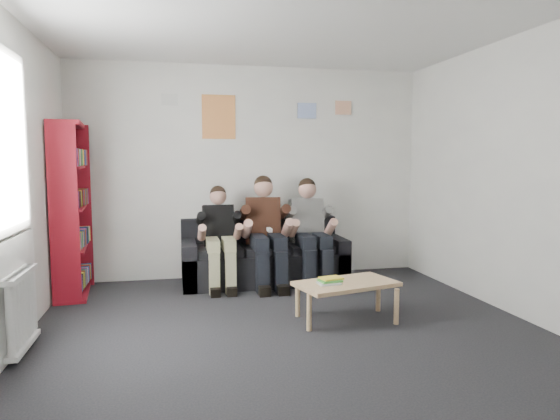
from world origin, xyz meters
name	(u,v)px	position (x,y,z in m)	size (l,w,h in m)	color
room_shell	(297,180)	(0.00, 0.00, 1.35)	(5.00, 5.00, 5.00)	black
sofa	(263,259)	(0.10, 2.12, 0.28)	(1.99, 0.81, 0.77)	black
bookshelf	(72,210)	(-2.08, 1.96, 0.96)	(0.29, 0.86, 1.92)	maroon
coffee_table	(346,286)	(0.59, 0.45, 0.32)	(0.92, 0.51, 0.37)	tan
game_cases	(330,281)	(0.42, 0.44, 0.39)	(0.24, 0.21, 0.05)	silver
person_left	(220,237)	(-0.46, 1.94, 0.60)	(0.37, 0.78, 1.20)	black
person_middle	(266,232)	(0.10, 1.93, 0.64)	(0.43, 0.91, 1.32)	#432316
person_right	(311,232)	(0.65, 1.93, 0.63)	(0.41, 0.87, 1.29)	silver
radiator	(21,310)	(-2.15, 0.20, 0.35)	(0.10, 0.64, 0.60)	white
window	(6,223)	(-2.22, 0.20, 1.03)	(0.05, 1.30, 2.36)	white
poster_large	(219,117)	(-0.40, 2.49, 2.05)	(0.42, 0.01, 0.55)	#E5C750
poster_blue	(307,111)	(0.75, 2.49, 2.15)	(0.25, 0.01, 0.20)	#447DE9
poster_pink	(343,108)	(1.25, 2.49, 2.20)	(0.22, 0.01, 0.18)	#E046A9
poster_sign	(170,100)	(-1.00, 2.49, 2.25)	(0.20, 0.01, 0.14)	silver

